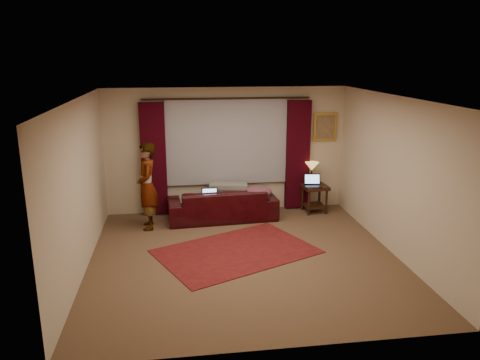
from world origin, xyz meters
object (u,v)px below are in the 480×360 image
object	(u,v)px
end_table	(314,199)
tiffany_lamp	(312,173)
sofa	(222,198)
laptop_sofa	(210,195)
person	(147,186)
laptop_table	(313,181)

from	to	relation	value
end_table	tiffany_lamp	distance (m)	0.54
tiffany_lamp	end_table	bearing A→B (deg)	-73.17
sofa	laptop_sofa	bearing A→B (deg)	27.22
laptop_sofa	person	xyz separation A→B (m)	(-1.19, -0.16, 0.28)
tiffany_lamp	laptop_table	distance (m)	0.25
laptop_sofa	person	world-z (taller)	person
sofa	person	size ratio (longest dim) A/B	1.31
sofa	person	bearing A→B (deg)	8.49
tiffany_lamp	person	size ratio (longest dim) A/B	0.28
sofa	end_table	xyz separation A→B (m)	(1.97, 0.17, -0.15)
sofa	laptop_sofa	world-z (taller)	sofa
sofa	person	xyz separation A→B (m)	(-1.45, -0.31, 0.39)
laptop_sofa	tiffany_lamp	distance (m)	2.25
sofa	end_table	bearing A→B (deg)	-178.74
end_table	tiffany_lamp	world-z (taller)	tiffany_lamp
sofa	laptop_sofa	size ratio (longest dim) A/B	6.38
sofa	laptop_table	world-z (taller)	sofa
laptop_table	tiffany_lamp	bearing A→B (deg)	88.99
end_table	tiffany_lamp	bearing A→B (deg)	106.83
end_table	person	distance (m)	3.50
laptop_table	person	world-z (taller)	person
sofa	laptop_table	bearing A→B (deg)	178.68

